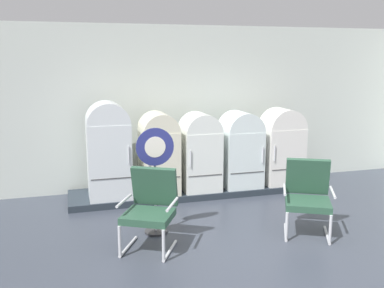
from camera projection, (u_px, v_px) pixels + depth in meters
The scene contains 11 objects.
ground at pixel (272, 271), 5.06m from camera, with size 12.00×10.00×0.05m, color #353B46.
back_wall at pixel (189, 106), 8.21m from camera, with size 11.76×0.12×3.02m.
display_plinth at pixel (198, 190), 7.90m from camera, with size 4.59×0.95×0.11m, color #262E37.
refrigerator_0 at pixel (108, 147), 7.21m from camera, with size 0.70×0.71×1.61m.
refrigerator_1 at pixel (159, 151), 7.47m from camera, with size 0.62×0.73×1.41m.
refrigerator_2 at pixel (200, 150), 7.65m from camera, with size 0.65×0.68×1.37m.
refrigerator_3 at pixel (240, 147), 7.87m from camera, with size 0.68×0.71×1.37m.
refrigerator_4 at pixel (282, 144), 8.04m from camera, with size 0.72×0.62×1.41m.
armchair_left at pixel (151, 205), 5.55m from camera, with size 0.86×0.88×1.04m.
armchair_right at pixel (308, 194), 6.02m from camera, with size 0.85×0.88×1.04m.
sign_stand at pixel (155, 179), 5.95m from camera, with size 0.52×0.32×1.51m.
Camera 1 is at (-2.18, -4.24, 2.43)m, focal length 40.41 mm.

